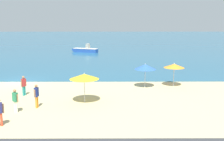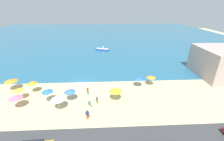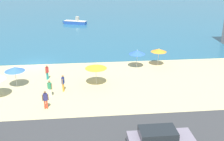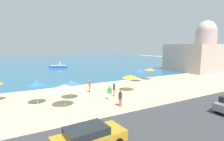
# 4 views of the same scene
# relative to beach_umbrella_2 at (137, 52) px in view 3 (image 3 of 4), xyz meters

# --- Properties ---
(ground_plane) EXTENTS (160.00, 160.00, 0.00)m
(ground_plane) POSITION_rel_beach_umbrella_2_xyz_m (-12.68, 2.43, -1.98)
(ground_plane) COLOR #CEBD88
(sea) EXTENTS (150.00, 110.00, 0.05)m
(sea) POSITION_rel_beach_umbrella_2_xyz_m (-12.68, 57.43, -1.96)
(sea) COLOR #266080
(sea) RESTS_ON ground_plane
(beach_umbrella_2) EXTENTS (1.99, 1.99, 2.29)m
(beach_umbrella_2) POSITION_rel_beach_umbrella_2_xyz_m (0.00, 0.00, 0.00)
(beach_umbrella_2) COLOR #B2B2B7
(beach_umbrella_2) RESTS_ON ground_plane
(beach_umbrella_3) EXTENTS (2.06, 2.06, 2.24)m
(beach_umbrella_3) POSITION_rel_beach_umbrella_2_xyz_m (-13.56, -4.40, -0.03)
(beach_umbrella_3) COLOR #B2B2B7
(beach_umbrella_3) RESTS_ON ground_plane
(beach_umbrella_5) EXTENTS (1.95, 1.95, 2.26)m
(beach_umbrella_5) POSITION_rel_beach_umbrella_2_xyz_m (2.80, 0.44, 0.02)
(beach_umbrella_5) COLOR #B2B2B7
(beach_umbrella_5) RESTS_ON ground_plane
(beach_umbrella_8) EXTENTS (2.27, 2.27, 2.33)m
(beach_umbrella_8) POSITION_rel_beach_umbrella_2_xyz_m (-5.26, -4.77, 0.08)
(beach_umbrella_8) COLOR #B2B2B7
(beach_umbrella_8) RESTS_ON ground_plane
(bather_0) EXTENTS (0.37, 0.50, 1.69)m
(bather_0) POSITION_rel_beach_umbrella_2_xyz_m (-10.57, -2.75, -1.04)
(bather_0) COLOR teal
(bather_0) RESTS_ON ground_plane
(bather_1) EXTENTS (0.29, 0.56, 1.75)m
(bather_1) POSITION_rel_beach_umbrella_2_xyz_m (-8.62, -6.07, -1.00)
(bather_1) COLOR orange
(bather_1) RESTS_ON ground_plane
(bather_2) EXTENTS (0.51, 0.37, 1.66)m
(bather_2) POSITION_rel_beach_umbrella_2_xyz_m (-9.83, -7.10, -1.05)
(bather_2) COLOR white
(bather_2) RESTS_ON ground_plane
(bather_3) EXTENTS (0.55, 0.31, 1.71)m
(bather_3) POSITION_rel_beach_umbrella_2_xyz_m (-9.95, -9.62, -1.02)
(bather_3) COLOR #ED482B
(bather_3) RESTS_ON ground_plane
(parked_car_3) EXTENTS (4.47, 1.92, 1.53)m
(parked_car_3) POSITION_rel_beach_umbrella_2_xyz_m (-1.52, -16.39, -1.12)
(parked_car_3) COLOR gray
(parked_car_3) RESTS_ON coastal_road
(skiff_nearshore) EXTENTS (5.17, 2.94, 1.65)m
(skiff_nearshore) POSITION_rel_beach_umbrella_2_xyz_m (-8.04, 27.76, -1.49)
(skiff_nearshore) COLOR #2550A4
(skiff_nearshore) RESTS_ON sea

